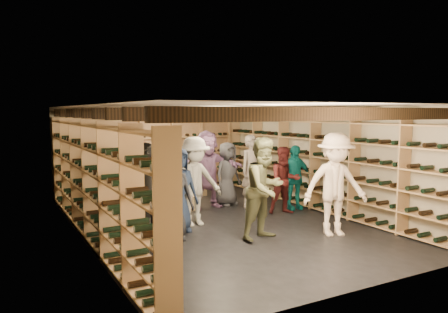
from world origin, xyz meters
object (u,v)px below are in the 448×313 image
crate_loose (197,192)px  person_1 (150,200)px  person_12 (227,174)px  person_9 (194,181)px  crate_stack_right (188,203)px  person_4 (294,177)px  person_11 (207,169)px  person_6 (177,189)px  person_8 (285,180)px  person_5 (135,183)px  person_2 (265,189)px  person_0 (171,194)px  person_7 (252,171)px  person_10 (173,183)px  crate_stack_left (141,200)px  person_3 (335,185)px

crate_loose → person_1: size_ratio=0.28×
crate_loose → person_12: (0.13, -1.51, 0.69)m
person_9 → crate_stack_right: bearing=72.5°
person_4 → person_11: 2.06m
crate_loose → person_1: (-2.78, -4.23, 0.82)m
person_6 → person_8: 2.68m
person_5 → person_9: 1.16m
crate_loose → person_2: size_ratio=0.27×
person_8 → person_2: bearing=-121.5°
person_5 → person_6: bearing=-20.7°
person_6 → person_11: person_11 is taller
person_9 → person_4: bearing=5.6°
person_11 → person_12: person_11 is taller
person_6 → person_8: size_ratio=1.08×
crate_stack_right → person_5: (-1.55, -0.98, 0.72)m
person_0 → person_6: size_ratio=1.02×
person_0 → person_4: 3.59m
person_5 → crate_stack_right: bearing=56.8°
crate_stack_right → person_11: person_11 is taller
person_6 → person_7: bearing=24.0°
person_5 → person_10: bearing=32.7°
crate_stack_right → person_8: (1.75, -1.40, 0.59)m
crate_stack_left → person_3: size_ratio=0.36×
person_2 → person_6: 1.69m
person_1 → person_7: bearing=43.8°
crate_loose → person_12: 1.66m
person_0 → person_3: person_3 is taller
person_1 → person_8: 3.85m
crate_stack_left → crate_loose: size_ratio=1.36×
person_6 → person_12: person_6 is taller
person_8 → person_10: bearing=-177.4°
person_2 → person_10: 2.18m
crate_loose → person_9: (-1.37, -2.85, 0.81)m
person_10 → crate_loose: bearing=62.3°
person_9 → person_10: 0.56m
crate_stack_left → crate_stack_right: size_ratio=1.17×
person_3 → person_6: person_3 is taller
crate_stack_left → person_7: size_ratio=0.39×
person_1 → person_8: person_1 is taller
person_7 → person_9: 2.10m
person_5 → person_8: size_ratio=1.18×
crate_stack_right → person_7: 1.70m
person_4 → person_12: 1.62m
person_7 → person_9: size_ratio=0.97×
person_2 → person_10: person_2 is taller
person_11 → crate_stack_right: bearing=-175.4°
person_2 → person_7: (1.20, 2.33, -0.05)m
person_3 → person_11: bearing=125.8°
person_10 → person_12: person_10 is taller
person_12 → crate_stack_left: bearing=162.1°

